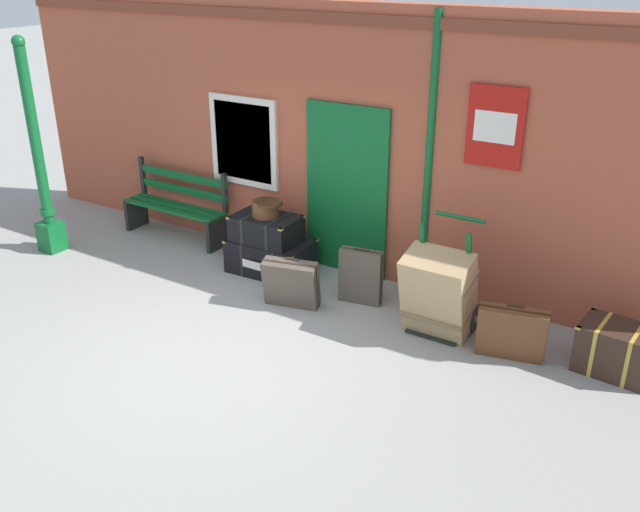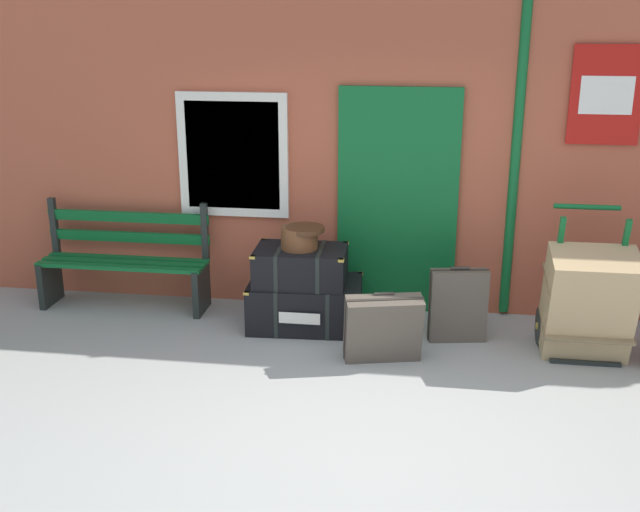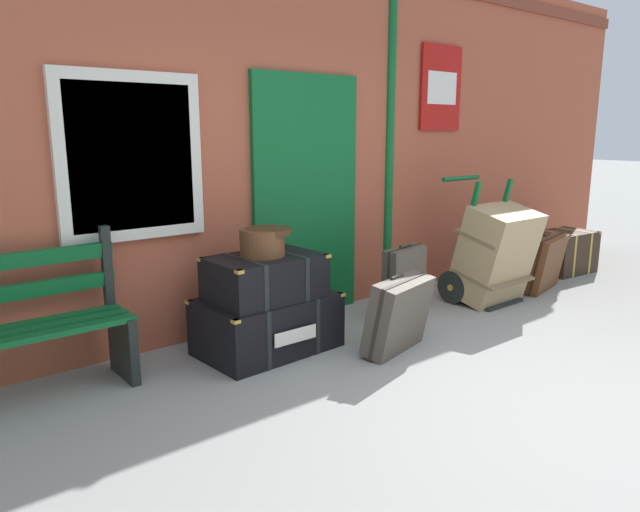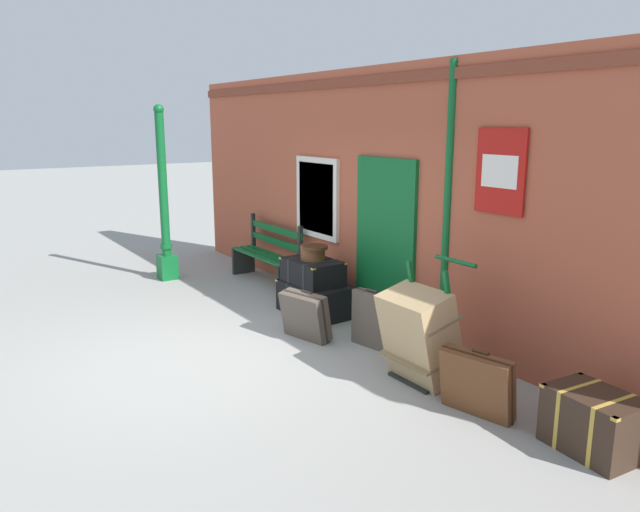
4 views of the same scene
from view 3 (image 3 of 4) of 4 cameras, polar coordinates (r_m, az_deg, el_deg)
name	(u,v)px [view 3 (image 3 of 4)]	position (r m, az deg, el deg)	size (l,w,h in m)	color
ground_plane	(549,416)	(3.79, 21.41, -14.25)	(60.00, 60.00, 0.00)	gray
brick_facade	(286,134)	(5.17, -3.37, 11.75)	(10.40, 0.35, 3.20)	#AD5138
steamer_trunk_base	(268,323)	(4.45, -5.13, -6.55)	(1.04, 0.70, 0.43)	black
steamer_trunk_middle	(265,277)	(4.30, -5.37, -2.07)	(0.82, 0.57, 0.33)	black
round_hatbox	(263,240)	(4.25, -5.53, 1.52)	(0.38, 0.34, 0.20)	brown
porters_trolley	(479,272)	(5.94, 15.18, -1.54)	(0.71, 0.62, 1.19)	black
large_brown_trunk	(495,254)	(5.79, 16.69, 0.16)	(0.70, 0.64, 0.96)	tan
suitcase_oxblood	(546,263)	(6.47, 21.15, -0.65)	(0.69, 0.38, 0.60)	brown
suitcase_umber	(404,284)	(5.17, 8.19, -2.68)	(0.51, 0.23, 0.68)	#51473D
suitcase_tan	(398,315)	(4.42, 7.62, -5.70)	(0.67, 0.43, 0.59)	#51473D
corner_trunk	(564,252)	(7.42, 22.63, 0.39)	(0.73, 0.55, 0.49)	#332319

